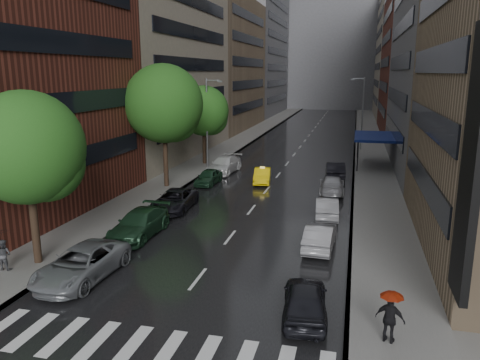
{
  "coord_description": "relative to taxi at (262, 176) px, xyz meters",
  "views": [
    {
      "loc": [
        6.99,
        -15.82,
        9.75
      ],
      "look_at": [
        0.0,
        12.53,
        3.0
      ],
      "focal_mm": 35.0,
      "sensor_mm": 36.0,
      "label": 1
    }
  ],
  "objects": [
    {
      "name": "crosswalk",
      "position": [
        1.08,
        -26.52,
        -0.66
      ],
      "size": [
        13.15,
        2.8,
        0.01
      ],
      "color": "silver",
      "rests_on": "ground"
    },
    {
      "name": "parked_cars_right",
      "position": [
        6.28,
        -8.44,
        0.07
      ],
      "size": [
        2.21,
        31.0,
        1.58
      ],
      "color": "black",
      "rests_on": "ground"
    },
    {
      "name": "street_lamp_left",
      "position": [
        -6.84,
        5.48,
        4.22
      ],
      "size": [
        1.74,
        0.22,
        9.0
      ],
      "color": "gray",
      "rests_on": "sidewalk_left"
    },
    {
      "name": "tree_near",
      "position": [
        -7.72,
        -20.83,
        5.46
      ],
      "size": [
        5.62,
        5.62,
        8.96
      ],
      "color": "#382619",
      "rests_on": "ground"
    },
    {
      "name": "buildings_right",
      "position": [
        15.88,
        32.19,
        14.36
      ],
      "size": [
        8.05,
        109.1,
        36.0
      ],
      "color": "#937A5B",
      "rests_on": "ground"
    },
    {
      "name": "awning",
      "position": [
        9.87,
        10.48,
        2.46
      ],
      "size": [
        4.0,
        8.0,
        3.12
      ],
      "color": "navy",
      "rests_on": "sidewalk_right"
    },
    {
      "name": "tree_far",
      "position": [
        -7.72,
        6.93,
        5.09
      ],
      "size": [
        5.28,
        5.28,
        8.42
      ],
      "color": "#382619",
      "rests_on": "ground"
    },
    {
      "name": "ground",
      "position": [
        0.88,
        -24.52,
        -0.67
      ],
      "size": [
        220.0,
        220.0,
        0.0
      ],
      "primitive_type": "plane",
      "color": "gray",
      "rests_on": "ground"
    },
    {
      "name": "sidewalk_right",
      "position": [
        9.88,
        25.48,
        -0.6
      ],
      "size": [
        4.0,
        140.0,
        0.15
      ],
      "primitive_type": "cube",
      "color": "gray",
      "rests_on": "ground"
    },
    {
      "name": "buildings_left",
      "position": [
        -14.12,
        34.27,
        15.32
      ],
      "size": [
        8.0,
        108.0,
        38.0
      ],
      "color": "maroon",
      "rests_on": "ground"
    },
    {
      "name": "building_far",
      "position": [
        0.88,
        93.48,
        15.33
      ],
      "size": [
        40.0,
        14.0,
        32.0
      ],
      "primitive_type": "cube",
      "color": "slate",
      "rests_on": "ground"
    },
    {
      "name": "ped_red_umbrella",
      "position": [
        9.48,
        -24.19,
        0.66
      ],
      "size": [
        1.15,
        0.82,
        2.01
      ],
      "color": "black",
      "rests_on": "sidewalk_right"
    },
    {
      "name": "street_lamp_right",
      "position": [
        8.6,
        20.48,
        4.22
      ],
      "size": [
        1.74,
        0.22,
        9.0
      ],
      "color": "gray",
      "rests_on": "sidewalk_right"
    },
    {
      "name": "road",
      "position": [
        0.88,
        25.48,
        -0.67
      ],
      "size": [
        14.0,
        140.0,
        0.01
      ],
      "primitive_type": "cube",
      "color": "black",
      "rests_on": "ground"
    },
    {
      "name": "taxi",
      "position": [
        0.0,
        0.0,
        0.0
      ],
      "size": [
        1.96,
        4.22,
        1.34
      ],
      "primitive_type": "imported",
      "rotation": [
        0.0,
        0.0,
        0.14
      ],
      "color": "yellow",
      "rests_on": "ground"
    },
    {
      "name": "sidewalk_left",
      "position": [
        -8.12,
        25.48,
        -0.6
      ],
      "size": [
        4.0,
        140.0,
        0.15
      ],
      "primitive_type": "cube",
      "color": "gray",
      "rests_on": "ground"
    },
    {
      "name": "ped_black_umbrella",
      "position": [
        -8.72,
        -22.05,
        0.73
      ],
      "size": [
        0.96,
        0.98,
        2.09
      ],
      "color": "#4A4A4E",
      "rests_on": "sidewalk_left"
    },
    {
      "name": "tree_mid",
      "position": [
        -7.72,
        -3.67,
        6.51
      ],
      "size": [
        6.58,
        6.58,
        10.49
      ],
      "color": "#382619",
      "rests_on": "ground"
    },
    {
      "name": "parked_cars_left",
      "position": [
        -4.52,
        -10.37,
        0.09
      ],
      "size": [
        2.83,
        30.97,
        1.6
      ],
      "color": "slate",
      "rests_on": "ground"
    }
  ]
}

